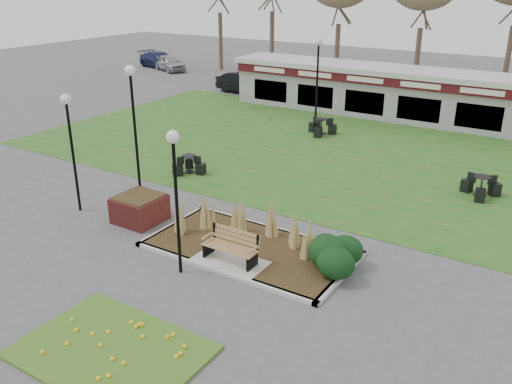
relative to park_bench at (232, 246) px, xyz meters
The scene contains 17 objects.
ground 0.64m from the park_bench, 90.00° to the right, with size 100.00×100.00×0.00m, color #515154.
lawn 11.77m from the park_bench, 90.00° to the left, with size 34.00×16.00×0.02m, color #20581B.
flower_bed 4.88m from the park_bench, 90.00° to the right, with size 4.20×3.00×0.16m.
planting_bed 1.70m from the park_bench, 40.83° to the left, with size 6.75×3.40×1.27m.
park_bench is the anchor object (origin of this frame).
brick_planter 4.47m from the park_bench, behind, with size 1.50×1.50×0.95m.
food_pavilion 19.73m from the park_bench, 90.00° to the left, with size 24.60×3.40×2.90m.
lamp_post_near_left 7.36m from the park_bench, behind, with size 0.35×0.35×4.27m.
lamp_post_near_right 2.94m from the park_bench, 128.45° to the right, with size 0.35×0.35×4.24m.
lamp_post_mid_left 8.00m from the park_bench, 154.85° to the left, with size 0.40×0.40×4.86m.
lamp_post_far_left 16.23m from the park_bench, 107.59° to the left, with size 0.40×0.40×4.86m.
bistro_set_a 14.48m from the park_bench, 105.42° to the left, with size 1.55×1.48×0.84m.
bistro_set_b 8.19m from the park_bench, 137.66° to the left, with size 1.36×1.43×0.77m.
bistro_set_d 10.74m from the park_bench, 61.32° to the left, with size 1.50×1.43×0.81m.
car_silver 35.01m from the park_bench, 133.72° to the left, with size 1.59×3.95×1.35m, color #A5A6AA.
car_black 24.54m from the park_bench, 122.27° to the left, with size 1.60×4.59×1.51m, color black.
car_blue 36.85m from the park_bench, 134.87° to the left, with size 1.95×4.80×1.39m, color navy.
Camera 1 is at (8.17, -11.35, 8.04)m, focal length 38.00 mm.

